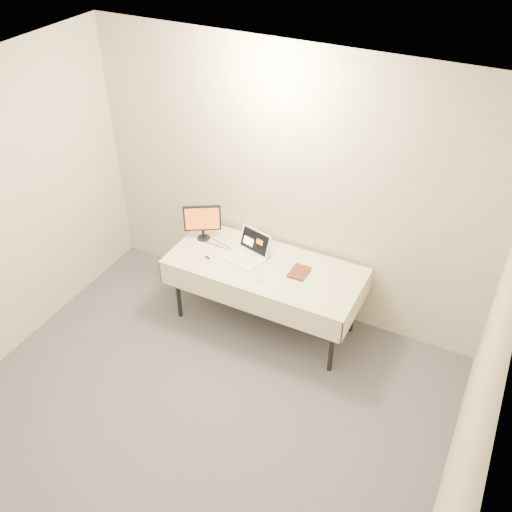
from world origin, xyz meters
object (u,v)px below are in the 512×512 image
at_px(table, 265,270).
at_px(monitor, 202,220).
at_px(book, 291,261).
at_px(laptop, 249,251).

height_order(table, monitor, monitor).
bearing_deg(table, book, 8.57).
xyz_separation_m(laptop, monitor, (-0.54, 0.06, 0.16)).
distance_m(table, laptop, 0.24).
xyz_separation_m(laptop, book, (0.45, -0.02, 0.05)).
height_order(laptop, book, laptop).
relative_size(table, book, 8.38).
bearing_deg(book, laptop, 177.79).
distance_m(table, book, 0.31).
xyz_separation_m(monitor, book, (1.00, -0.08, -0.11)).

